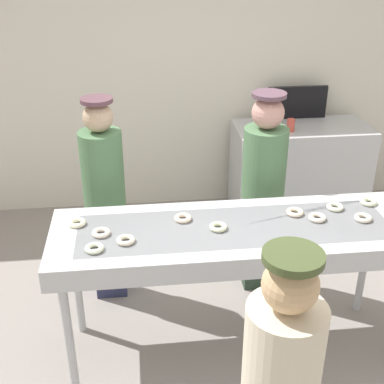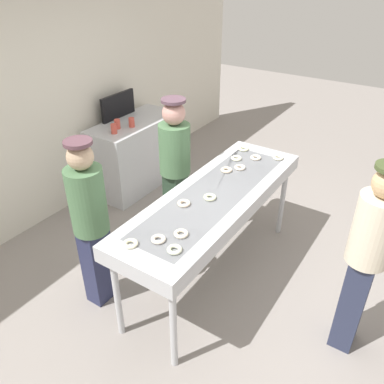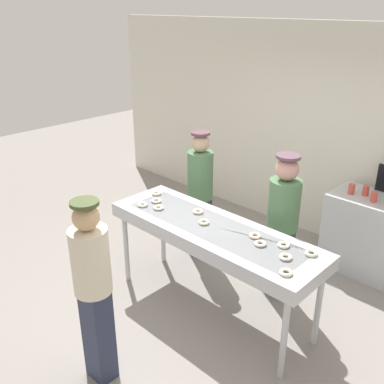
# 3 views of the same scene
# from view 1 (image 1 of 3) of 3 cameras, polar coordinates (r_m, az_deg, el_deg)

# --- Properties ---
(ground_plane) EXTENTS (16.00, 16.00, 0.00)m
(ground_plane) POSITION_cam_1_polar(r_m,az_deg,el_deg) (3.86, 4.17, -16.43)
(ground_plane) COLOR gray
(back_wall) EXTENTS (8.00, 0.12, 2.80)m
(back_wall) POSITION_cam_1_polar(r_m,az_deg,el_deg) (5.24, 0.10, 13.15)
(back_wall) COLOR silver
(back_wall) RESTS_ON ground
(fryer_conveyor) EXTENTS (2.31, 0.73, 0.98)m
(fryer_conveyor) POSITION_cam_1_polar(r_m,az_deg,el_deg) (3.31, 4.68, -5.02)
(fryer_conveyor) COLOR #B7BABF
(fryer_conveyor) RESTS_ON ground
(sugar_donut_0) EXTENTS (0.15, 0.15, 0.03)m
(sugar_donut_0) POSITION_cam_1_polar(r_m,az_deg,el_deg) (3.12, -7.30, -5.27)
(sugar_donut_0) COLOR #F7EBCC
(sugar_donut_0) RESTS_ON fryer_conveyor
(sugar_donut_2) EXTENTS (0.16, 0.16, 0.03)m
(sugar_donut_2) POSITION_cam_1_polar(r_m,az_deg,el_deg) (3.72, 18.82, -1.02)
(sugar_donut_2) COLOR #ECF0C6
(sugar_donut_2) RESTS_ON fryer_conveyor
(sugar_donut_3) EXTENTS (0.15, 0.15, 0.03)m
(sugar_donut_3) POSITION_cam_1_polar(r_m,az_deg,el_deg) (3.08, -10.68, -6.09)
(sugar_donut_3) COLOR white
(sugar_donut_3) RESTS_ON fryer_conveyor
(sugar_donut_4) EXTENTS (0.15, 0.15, 0.03)m
(sugar_donut_4) POSITION_cam_1_polar(r_m,az_deg,el_deg) (3.33, -1.00, -2.88)
(sugar_donut_4) COLOR #FCE3C6
(sugar_donut_4) RESTS_ON fryer_conveyor
(sugar_donut_5) EXTENTS (0.16, 0.16, 0.03)m
(sugar_donut_5) POSITION_cam_1_polar(r_m,az_deg,el_deg) (3.58, 15.44, -1.59)
(sugar_donut_5) COLOR white
(sugar_donut_5) RESTS_ON fryer_conveyor
(sugar_donut_6) EXTENTS (0.16, 0.16, 0.03)m
(sugar_donut_6) POSITION_cam_1_polar(r_m,az_deg,el_deg) (3.23, 2.90, -3.86)
(sugar_donut_6) COLOR #EBEEC3
(sugar_donut_6) RESTS_ON fryer_conveyor
(sugar_donut_7) EXTENTS (0.14, 0.14, 0.03)m
(sugar_donut_7) POSITION_cam_1_polar(r_m,az_deg,el_deg) (3.46, 11.23, -2.19)
(sugar_donut_7) COLOR #FBE5C5
(sugar_donut_7) RESTS_ON fryer_conveyor
(sugar_donut_8) EXTENTS (0.16, 0.16, 0.03)m
(sugar_donut_8) POSITION_cam_1_polar(r_m,az_deg,el_deg) (3.21, -9.97, -4.47)
(sugar_donut_8) COLOR white
(sugar_donut_8) RESTS_ON fryer_conveyor
(sugar_donut_9) EXTENTS (0.15, 0.15, 0.03)m
(sugar_donut_9) POSITION_cam_1_polar(r_m,az_deg,el_deg) (3.50, 18.27, -2.71)
(sugar_donut_9) COLOR #F3E5CD
(sugar_donut_9) RESTS_ON fryer_conveyor
(sugar_donut_10) EXTENTS (0.16, 0.16, 0.03)m
(sugar_donut_10) POSITION_cam_1_polar(r_m,az_deg,el_deg) (3.43, 13.59, -2.75)
(sugar_donut_10) COLOR #F8E8CF
(sugar_donut_10) RESTS_ON fryer_conveyor
(sugar_donut_11) EXTENTS (0.14, 0.14, 0.03)m
(sugar_donut_11) POSITION_cam_1_polar(r_m,az_deg,el_deg) (3.35, -12.52, -3.31)
(sugar_donut_11) COLOR #F9F4CC
(sugar_donut_11) RESTS_ON fryer_conveyor
(worker_baker) EXTENTS (0.31, 0.31, 1.62)m
(worker_baker) POSITION_cam_1_polar(r_m,az_deg,el_deg) (3.90, -9.60, -0.12)
(worker_baker) COLOR #272B4B
(worker_baker) RESTS_ON ground
(worker_assistant) EXTENTS (0.33, 0.33, 1.63)m
(worker_assistant) POSITION_cam_1_polar(r_m,az_deg,el_deg) (3.96, 7.82, 0.93)
(worker_assistant) COLOR #273B2A
(worker_assistant) RESTS_ON ground
(prep_counter) EXTENTS (1.32, 0.61, 0.95)m
(prep_counter) POSITION_cam_1_polar(r_m,az_deg,el_deg) (5.34, 11.65, 2.28)
(prep_counter) COLOR #B7BABF
(prep_counter) RESTS_ON ground
(paper_cup_0) EXTENTS (0.07, 0.07, 0.12)m
(paper_cup_0) POSITION_cam_1_polar(r_m,az_deg,el_deg) (4.95, 7.52, 7.32)
(paper_cup_0) COLOR #CC4C3F
(paper_cup_0) RESTS_ON prep_counter
(paper_cup_1) EXTENTS (0.07, 0.07, 0.12)m
(paper_cup_1) POSITION_cam_1_polar(r_m,az_deg,el_deg) (4.99, 10.79, 7.22)
(paper_cup_1) COLOR #CC4C3F
(paper_cup_1) RESTS_ON prep_counter
(paper_cup_2) EXTENTS (0.07, 0.07, 0.12)m
(paper_cup_2) POSITION_cam_1_polar(r_m,az_deg,el_deg) (5.05, 8.87, 7.62)
(paper_cup_2) COLOR #CC4C3F
(paper_cup_2) RESTS_ON prep_counter
(menu_display) EXTENTS (0.59, 0.04, 0.32)m
(menu_display) POSITION_cam_1_polar(r_m,az_deg,el_deg) (5.34, 11.48, 9.62)
(menu_display) COLOR black
(menu_display) RESTS_ON prep_counter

